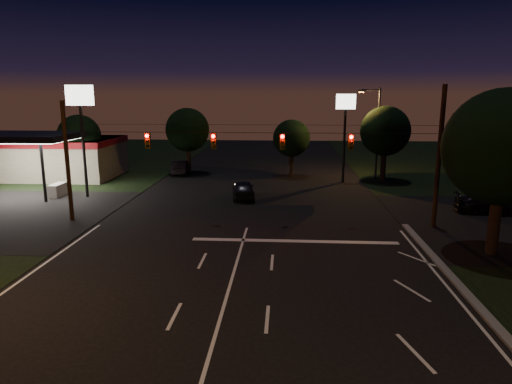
# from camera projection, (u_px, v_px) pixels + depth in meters

# --- Properties ---
(ground) EXTENTS (140.00, 140.00, 0.00)m
(ground) POSITION_uv_depth(u_px,v_px,m) (212.00, 345.00, 15.59)
(ground) COLOR black
(ground) RESTS_ON ground
(stop_bar) EXTENTS (12.00, 0.50, 0.01)m
(stop_bar) POSITION_uv_depth(u_px,v_px,m) (294.00, 241.00, 26.61)
(stop_bar) COLOR silver
(stop_bar) RESTS_ON ground
(utility_pole_right) EXTENTS (0.30, 0.30, 9.00)m
(utility_pole_right) POSITION_uv_depth(u_px,v_px,m) (433.00, 227.00, 29.45)
(utility_pole_right) COLOR black
(utility_pole_right) RESTS_ON ground
(utility_pole_left) EXTENTS (0.28, 0.28, 8.00)m
(utility_pole_left) POSITION_uv_depth(u_px,v_px,m) (72.00, 220.00, 30.98)
(utility_pole_left) COLOR black
(utility_pole_left) RESTS_ON ground
(signal_span) EXTENTS (24.00, 0.40, 1.56)m
(signal_span) POSITION_uv_depth(u_px,v_px,m) (248.00, 141.00, 29.02)
(signal_span) COLOR black
(signal_span) RESTS_ON ground
(gas_station) EXTENTS (14.20, 16.10, 5.25)m
(gas_station) POSITION_uv_depth(u_px,v_px,m) (45.00, 155.00, 46.11)
(gas_station) COLOR gray
(gas_station) RESTS_ON ground
(pole_sign_left_near) EXTENTS (2.20, 0.30, 9.10)m
(pole_sign_left_near) POSITION_uv_depth(u_px,v_px,m) (81.00, 112.00, 36.46)
(pole_sign_left_near) COLOR black
(pole_sign_left_near) RESTS_ON ground
(pole_sign_right) EXTENTS (1.80, 0.30, 8.40)m
(pole_sign_right) POSITION_uv_depth(u_px,v_px,m) (345.00, 117.00, 43.02)
(pole_sign_right) COLOR black
(pole_sign_right) RESTS_ON ground
(street_light_right_far) EXTENTS (2.20, 0.35, 9.00)m
(street_light_right_far) POSITION_uv_depth(u_px,v_px,m) (375.00, 127.00, 44.97)
(street_light_right_far) COLOR black
(street_light_right_far) RESTS_ON ground
(tree_right_near) EXTENTS (6.00, 6.00, 8.76)m
(tree_right_near) POSITION_uv_depth(u_px,v_px,m) (502.00, 148.00, 23.44)
(tree_right_near) COLOR black
(tree_right_near) RESTS_ON ground
(tree_far_a) EXTENTS (4.20, 4.20, 6.42)m
(tree_far_a) POSITION_uv_depth(u_px,v_px,m) (80.00, 137.00, 45.20)
(tree_far_a) COLOR black
(tree_far_a) RESTS_ON ground
(tree_far_b) EXTENTS (4.60, 4.60, 6.98)m
(tree_far_b) POSITION_uv_depth(u_px,v_px,m) (188.00, 130.00, 48.40)
(tree_far_b) COLOR black
(tree_far_b) RESTS_ON ground
(tree_far_c) EXTENTS (3.80, 3.80, 5.86)m
(tree_far_c) POSITION_uv_depth(u_px,v_px,m) (292.00, 139.00, 46.86)
(tree_far_c) COLOR black
(tree_far_c) RESTS_ON ground
(tree_far_d) EXTENTS (4.80, 4.80, 7.30)m
(tree_far_d) POSITION_uv_depth(u_px,v_px,m) (385.00, 132.00, 44.17)
(tree_far_d) COLOR black
(tree_far_d) RESTS_ON ground
(tree_far_e) EXTENTS (4.00, 4.00, 6.18)m
(tree_far_e) POSITION_uv_depth(u_px,v_px,m) (478.00, 142.00, 41.84)
(tree_far_e) COLOR black
(tree_far_e) RESTS_ON ground
(car_oncoming_a) EXTENTS (2.28, 4.57, 1.49)m
(car_oncoming_a) POSITION_uv_depth(u_px,v_px,m) (243.00, 189.00, 37.35)
(car_oncoming_a) COLOR black
(car_oncoming_a) RESTS_ON ground
(car_oncoming_b) EXTENTS (2.29, 4.63, 1.46)m
(car_oncoming_b) POSITION_uv_depth(u_px,v_px,m) (179.00, 167.00, 48.81)
(car_oncoming_b) COLOR black
(car_oncoming_b) RESTS_ON ground
(car_cross) EXTENTS (5.19, 2.62, 1.44)m
(car_cross) POSITION_uv_depth(u_px,v_px,m) (491.00, 204.00, 32.63)
(car_cross) COLOR black
(car_cross) RESTS_ON ground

